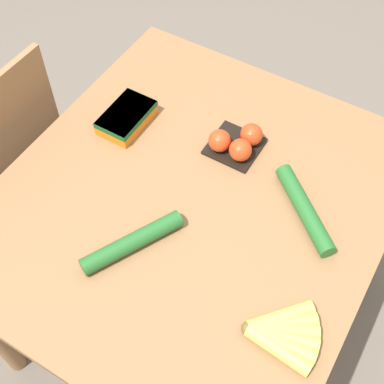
{
  "coord_description": "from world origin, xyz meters",
  "views": [
    {
      "loc": [
        -0.7,
        -0.42,
        1.94
      ],
      "look_at": [
        0.0,
        0.0,
        0.79
      ],
      "focal_mm": 50.0,
      "sensor_mm": 36.0,
      "label": 1
    }
  ],
  "objects_px": {
    "cucumber_far": "(305,209)",
    "chair": "(4,171)",
    "tomato_pack": "(237,143)",
    "cucumber_near": "(132,242)",
    "carrot_bag": "(127,117)",
    "banana_bunch": "(281,333)"
  },
  "relations": [
    {
      "from": "tomato_pack",
      "to": "cucumber_far",
      "type": "bearing_deg",
      "value": -111.38
    },
    {
      "from": "chair",
      "to": "cucumber_far",
      "type": "xyz_separation_m",
      "value": [
        0.18,
        -0.99,
        0.3
      ]
    },
    {
      "from": "banana_bunch",
      "to": "tomato_pack",
      "type": "height_order",
      "value": "tomato_pack"
    },
    {
      "from": "cucumber_far",
      "to": "chair",
      "type": "bearing_deg",
      "value": 100.22
    },
    {
      "from": "banana_bunch",
      "to": "tomato_pack",
      "type": "xyz_separation_m",
      "value": [
        0.43,
        0.35,
        0.02
      ]
    },
    {
      "from": "banana_bunch",
      "to": "cucumber_far",
      "type": "height_order",
      "value": "cucumber_far"
    },
    {
      "from": "chair",
      "to": "cucumber_near",
      "type": "height_order",
      "value": "chair"
    },
    {
      "from": "chair",
      "to": "carrot_bag",
      "type": "height_order",
      "value": "chair"
    },
    {
      "from": "tomato_pack",
      "to": "cucumber_near",
      "type": "bearing_deg",
      "value": 169.96
    },
    {
      "from": "tomato_pack",
      "to": "banana_bunch",
      "type": "bearing_deg",
      "value": -141.38
    },
    {
      "from": "cucumber_far",
      "to": "cucumber_near",
      "type": "bearing_deg",
      "value": 133.6
    },
    {
      "from": "tomato_pack",
      "to": "cucumber_near",
      "type": "relative_size",
      "value": 0.54
    },
    {
      "from": "chair",
      "to": "cucumber_near",
      "type": "bearing_deg",
      "value": 79.27
    },
    {
      "from": "cucumber_near",
      "to": "chair",
      "type": "bearing_deg",
      "value": 78.53
    },
    {
      "from": "tomato_pack",
      "to": "carrot_bag",
      "type": "relative_size",
      "value": 0.82
    },
    {
      "from": "banana_bunch",
      "to": "tomato_pack",
      "type": "relative_size",
      "value": 1.24
    },
    {
      "from": "chair",
      "to": "carrot_bag",
      "type": "bearing_deg",
      "value": 117.56
    },
    {
      "from": "tomato_pack",
      "to": "cucumber_far",
      "type": "xyz_separation_m",
      "value": [
        -0.1,
        -0.26,
        -0.01
      ]
    },
    {
      "from": "carrot_bag",
      "to": "chair",
      "type": "bearing_deg",
      "value": 116.82
    },
    {
      "from": "chair",
      "to": "cucumber_far",
      "type": "relative_size",
      "value": 3.99
    },
    {
      "from": "chair",
      "to": "tomato_pack",
      "type": "bearing_deg",
      "value": 111.49
    },
    {
      "from": "banana_bunch",
      "to": "cucumber_near",
      "type": "bearing_deg",
      "value": 87.14
    }
  ]
}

